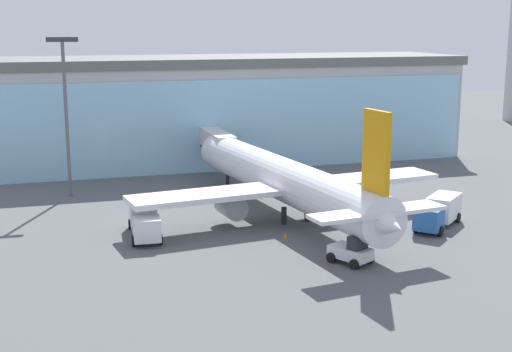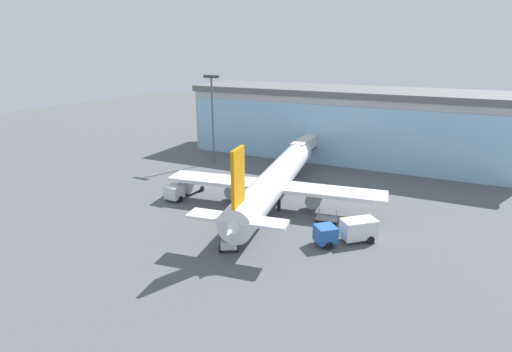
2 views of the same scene
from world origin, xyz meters
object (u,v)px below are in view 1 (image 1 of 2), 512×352
Objects in this scene: jet_bridge at (213,141)px; apron_light_mast at (66,102)px; airplane at (286,181)px; catering_truck at (144,219)px; fuel_truck at (439,211)px; baggage_cart at (379,213)px; safety_cone_wingtip at (425,212)px; safety_cone_nose at (286,235)px; pushback_tug at (352,251)px.

jet_bridge is 0.79× the size of apron_light_mast.
jet_bridge is 20.71m from airplane.
airplane is 14.00m from catering_truck.
jet_bridge is 0.35× the size of airplane.
fuel_truck is 5.82m from baggage_cart.
baggage_cart is 5.53× the size of safety_cone_wingtip.
jet_bridge is at bearing 125.02° from safety_cone_wingtip.
fuel_truck is (15.42, -27.06, -2.82)m from jet_bridge.
airplane is 7.56m from safety_cone_nose.
catering_truck is (-13.56, -2.77, -2.09)m from airplane.
airplane reaches higher than jet_bridge.
jet_bridge reaches higher than pushback_tug.
pushback_tug is (-7.54, -11.76, 0.47)m from baggage_cart.
catering_truck is (6.20, -16.78, -8.59)m from apron_light_mast.
airplane is at bearing -174.74° from jet_bridge.
airplane reaches higher than pushback_tug.
pushback_tug is (14.62, -11.34, -0.49)m from catering_truck.
apron_light_mast is 4.50× the size of pushback_tug.
apron_light_mast is 28.90m from safety_cone_nose.
safety_cone_wingtip is at bearing 14.64° from safety_cone_nose.
safety_cone_wingtip is at bearing -147.83° from jet_bridge.
baggage_cart is at bearing -115.46° from airplane.
pushback_tug is (20.82, -28.12, -9.08)m from apron_light_mast.
safety_cone_wingtip is at bearing -12.78° from baggage_cart.
safety_cone_nose is (-2.99, 7.59, -0.70)m from pushback_tug.
baggage_cart is at bearing -29.97° from apron_light_mast.
safety_cone_wingtip is (12.18, 11.55, -0.70)m from pushback_tug.
apron_light_mast is at bearing 153.34° from safety_cone_wingtip.
airplane is at bearing 73.52° from safety_cone_nose.
catering_truck reaches higher than safety_cone_wingtip.
airplane is at bearing -71.56° from fuel_truck.
fuel_truck is 2.23× the size of baggage_cart.
apron_light_mast is 25.08m from airplane.
jet_bridge reaches higher than baggage_cart.
fuel_truck is at bearing -57.41° from baggage_cart.
pushback_tug reaches higher than baggage_cart.
safety_cone_nose is (-1.93, -6.53, -3.28)m from airplane.
pushback_tug is at bearing -136.52° from safety_cone_wingtip.
airplane is 5.07× the size of catering_truck.
catering_truck is 13.37× the size of safety_cone_wingtip.
apron_light_mast reaches higher than safety_cone_nose.
safety_cone_wingtip is (0.74, 4.00, -1.19)m from fuel_truck.
airplane is at bearing 154.48° from baggage_cart.
fuel_truck reaches higher than safety_cone_nose.
catering_truck is at bearing 21.56° from pushback_tug.
airplane reaches higher than safety_cone_wingtip.
fuel_truck is at bearing 83.14° from catering_truck.
jet_bridge is at bearing -104.17° from fuel_truck.
fuel_truck is at bearing -0.16° from safety_cone_nose.
jet_bridge reaches higher than catering_truck.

